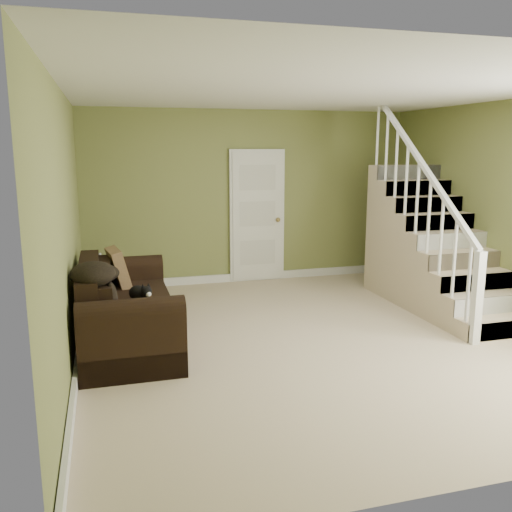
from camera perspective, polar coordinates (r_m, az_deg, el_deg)
floor at (r=6.02m, az=6.27°, el=-8.55°), size 5.00×5.50×0.01m
ceiling at (r=5.69m, az=6.85°, el=16.89°), size 5.00×5.50×0.01m
wall_back at (r=8.31m, az=-0.62°, el=6.22°), size 5.00×0.04×2.60m
wall_front at (r=3.37m, az=24.38°, el=-2.40°), size 5.00×0.04×2.60m
wall_left at (r=5.31m, az=-19.35°, el=2.67°), size 0.04×5.50×2.60m
baseboard_back at (r=8.48m, az=-0.55°, el=-2.17°), size 5.00×0.04×0.12m
baseboard_left at (r=5.62m, az=-18.21°, el=-9.91°), size 0.04×5.50×0.12m
baseboard_right at (r=7.26m, az=24.78°, el=-5.58°), size 0.04×5.50×0.12m
door at (r=8.33m, az=0.13°, el=4.19°), size 0.86×0.12×2.02m
staircase at (r=7.59m, az=17.72°, el=0.17°), size 1.00×2.51×2.82m
sofa at (r=5.92m, az=-13.82°, el=-5.80°), size 0.95×2.19×0.87m
side_table at (r=7.10m, az=-15.32°, el=-3.49°), size 0.48×0.48×0.77m
cat at (r=5.74m, az=-12.17°, el=-3.93°), size 0.31×0.46×0.23m
banana at (r=5.69m, az=-11.39°, el=-4.63°), size 0.07×0.21×0.06m
throw_pillow at (r=6.48m, az=-14.24°, el=-1.36°), size 0.31×0.52×0.50m
throw_blanket at (r=5.23m, az=-16.80°, el=-1.82°), size 0.44×0.56×0.22m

